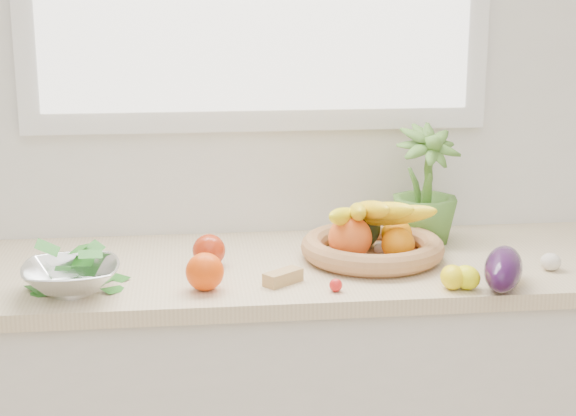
{
  "coord_description": "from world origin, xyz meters",
  "views": [
    {
      "loc": [
        -0.2,
        -0.21,
        1.59
      ],
      "look_at": [
        0.05,
        1.93,
        1.05
      ],
      "focal_mm": 55.0,
      "sensor_mm": 36.0,
      "label": 1
    }
  ],
  "objects": [
    {
      "name": "back_wall",
      "position": [
        0.0,
        2.25,
        1.35
      ],
      "size": [
        4.5,
        0.02,
        2.7
      ],
      "primitive_type": "cube",
      "color": "white",
      "rests_on": "ground"
    },
    {
      "name": "countertop",
      "position": [
        0.0,
        1.95,
        0.88
      ],
      "size": [
        2.24,
        0.62,
        0.04
      ],
      "primitive_type": "cube",
      "color": "beige",
      "rests_on": "counter_cabinet"
    },
    {
      "name": "orange_loose",
      "position": [
        -0.17,
        1.76,
        0.95
      ],
      "size": [
        0.12,
        0.12,
        0.09
      ],
      "primitive_type": "sphere",
      "rotation": [
        0.0,
        0.0,
        0.39
      ],
      "color": "#F14607",
      "rests_on": "countertop"
    },
    {
      "name": "lemon_a",
      "position": [
        0.41,
        1.7,
        0.93
      ],
      "size": [
        0.06,
        0.08,
        0.06
      ],
      "primitive_type": "ellipsoid",
      "rotation": [
        0.0,
        0.0,
        -0.1
      ],
      "color": "yellow",
      "rests_on": "countertop"
    },
    {
      "name": "lemon_b",
      "position": [
        0.56,
        1.73,
        0.93
      ],
      "size": [
        0.09,
        0.1,
        0.07
      ],
      "primitive_type": "ellipsoid",
      "rotation": [
        0.0,
        0.0,
        -0.36
      ],
      "color": "yellow",
      "rests_on": "countertop"
    },
    {
      "name": "lemon_c",
      "position": [
        0.45,
        1.7,
        0.93
      ],
      "size": [
        0.08,
        0.09,
        0.06
      ],
      "primitive_type": "ellipsoid",
      "rotation": [
        0.0,
        0.0,
        0.44
      ],
      "color": "#F6F60D",
      "rests_on": "countertop"
    },
    {
      "name": "apple",
      "position": [
        -0.15,
        1.94,
        0.94
      ],
      "size": [
        0.11,
        0.11,
        0.08
      ],
      "primitive_type": "sphere",
      "rotation": [
        0.0,
        0.0,
        -0.38
      ],
      "color": "#B22B0E",
      "rests_on": "countertop"
    },
    {
      "name": "ginger",
      "position": [
        0.02,
        1.78,
        0.92
      ],
      "size": [
        0.1,
        0.09,
        0.03
      ],
      "primitive_type": "cube",
      "rotation": [
        0.0,
        0.0,
        0.66
      ],
      "color": "tan",
      "rests_on": "countertop"
    },
    {
      "name": "garlic_a",
      "position": [
        0.6,
        1.85,
        0.92
      ],
      "size": [
        0.07,
        0.07,
        0.05
      ],
      "primitive_type": "ellipsoid",
      "rotation": [
        0.0,
        0.0,
        -0.41
      ],
      "color": "white",
      "rests_on": "countertop"
    },
    {
      "name": "garlic_b",
      "position": [
        0.31,
        1.98,
        0.92
      ],
      "size": [
        0.06,
        0.06,
        0.04
      ],
      "primitive_type": "ellipsoid",
      "rotation": [
        0.0,
        0.0,
        -0.38
      ],
      "color": "silver",
      "rests_on": "countertop"
    },
    {
      "name": "garlic_c",
      "position": [
        0.7,
        1.81,
        0.92
      ],
      "size": [
        0.06,
        0.06,
        0.04
      ],
      "primitive_type": "ellipsoid",
      "rotation": [
        0.0,
        0.0,
        0.21
      ],
      "color": "silver",
      "rests_on": "countertop"
    },
    {
      "name": "eggplant",
      "position": [
        0.53,
        1.7,
        0.95
      ],
      "size": [
        0.17,
        0.25,
        0.09
      ],
      "primitive_type": "ellipsoid",
      "rotation": [
        0.0,
        0.0,
        -0.4
      ],
      "color": "#2A0E34",
      "rests_on": "countertop"
    },
    {
      "name": "radish",
      "position": [
        0.14,
        1.71,
        0.92
      ],
      "size": [
        0.04,
        0.04,
        0.03
      ],
      "primitive_type": "sphere",
      "rotation": [
        0.0,
        0.0,
        -0.21
      ],
      "color": "red",
      "rests_on": "countertop"
    },
    {
      "name": "potted_herb",
      "position": [
        0.45,
        2.1,
        1.06
      ],
      "size": [
        0.23,
        0.23,
        0.33
      ],
      "primitive_type": "imported",
      "rotation": [
        0.0,
        0.0,
        0.31
      ],
      "color": "#4B7C2D",
      "rests_on": "countertop"
    },
    {
      "name": "fruit_basket",
      "position": [
        0.27,
        1.95,
        0.95
      ],
      "size": [
        0.44,
        0.44,
        0.19
      ],
      "color": "tan",
      "rests_on": "countertop"
    },
    {
      "name": "colander_with_spinach",
      "position": [
        -0.47,
        1.76,
        0.96
      ],
      "size": [
        0.24,
        0.24,
        0.12
      ],
      "color": "white",
      "rests_on": "countertop"
    }
  ]
}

